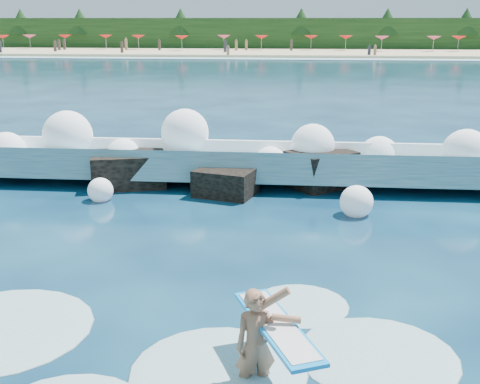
{
  "coord_description": "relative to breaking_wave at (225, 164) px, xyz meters",
  "views": [
    {
      "loc": [
        2.7,
        -10.37,
        4.78
      ],
      "look_at": [
        1.5,
        2.0,
        1.2
      ],
      "focal_mm": 45.0,
      "sensor_mm": 36.0,
      "label": 1
    }
  ],
  "objects": [
    {
      "name": "ground",
      "position": [
        -0.51,
        -7.38,
        -0.54
      ],
      "size": [
        200.0,
        200.0,
        0.0
      ],
      "primitive_type": "plane",
      "color": "#061D37",
      "rests_on": "ground"
    },
    {
      "name": "beach",
      "position": [
        -0.51,
        70.62,
        -0.34
      ],
      "size": [
        140.0,
        20.0,
        0.4
      ],
      "primitive_type": "cube",
      "color": "tan",
      "rests_on": "ground"
    },
    {
      "name": "wet_band",
      "position": [
        -0.51,
        59.62,
        -0.5
      ],
      "size": [
        140.0,
        5.0,
        0.08
      ],
      "primitive_type": "cube",
      "color": "silver",
      "rests_on": "ground"
    },
    {
      "name": "treeline",
      "position": [
        -0.51,
        80.62,
        1.96
      ],
      "size": [
        140.0,
        4.0,
        5.0
      ],
      "primitive_type": "cube",
      "color": "black",
      "rests_on": "ground"
    },
    {
      "name": "breaking_wave",
      "position": [
        0.0,
        0.0,
        0.0
      ],
      "size": [
        17.83,
        2.79,
        1.54
      ],
      "color": "teal",
      "rests_on": "ground"
    },
    {
      "name": "rock_cluster",
      "position": [
        -0.17,
        -0.78,
        -0.14
      ],
      "size": [
        8.07,
        3.12,
        1.24
      ],
      "color": "black",
      "rests_on": "ground"
    },
    {
      "name": "surfer_with_board",
      "position": [
        1.77,
        -10.5,
        0.05
      ],
      "size": [
        1.34,
        2.81,
        1.6
      ],
      "color": "#996347",
      "rests_on": "ground"
    },
    {
      "name": "wave_spray",
      "position": [
        -0.16,
        -0.19,
        0.53
      ],
      "size": [
        14.87,
        4.51,
        2.23
      ],
      "color": "white",
      "rests_on": "ground"
    },
    {
      "name": "surf_foam",
      "position": [
        0.3,
        -10.08,
        -0.54
      ],
      "size": [
        9.55,
        5.5,
        0.15
      ],
      "color": "silver",
      "rests_on": "ground"
    },
    {
      "name": "beach_umbrellas",
      "position": [
        -0.7,
        73.25,
        1.71
      ],
      "size": [
        110.76,
        5.6,
        0.5
      ],
      "color": "#C3395C",
      "rests_on": "ground"
    },
    {
      "name": "beachgoers",
      "position": [
        -2.51,
        66.01,
        0.49
      ],
      "size": [
        95.02,
        13.42,
        1.92
      ],
      "color": "#3F332D",
      "rests_on": "ground"
    }
  ]
}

